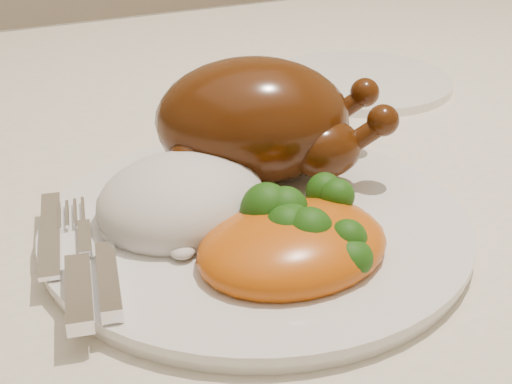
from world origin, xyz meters
name	(u,v)px	position (x,y,z in m)	size (l,w,h in m)	color
dining_table	(252,247)	(0.00, 0.00, 0.67)	(1.60, 0.90, 0.76)	brown
tablecloth	(252,178)	(0.00, 0.00, 0.74)	(1.73, 1.03, 0.18)	white
dinner_plate	(256,225)	(-0.06, -0.13, 0.77)	(0.29, 0.29, 0.01)	white
side_plate	(359,81)	(0.18, 0.10, 0.77)	(0.20, 0.20, 0.01)	white
roast_chicken	(259,120)	(-0.03, -0.07, 0.83)	(0.20, 0.16, 0.09)	#4C2108
rice_mound	(182,203)	(-0.11, -0.11, 0.79)	(0.13, 0.12, 0.06)	silver
mac_and_cheese	(299,238)	(-0.06, -0.19, 0.79)	(0.13, 0.10, 0.05)	#DE5F0E
cutlery	(82,266)	(-0.19, -0.15, 0.79)	(0.05, 0.17, 0.01)	silver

